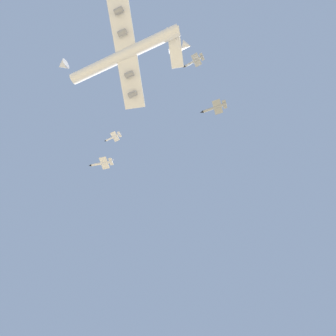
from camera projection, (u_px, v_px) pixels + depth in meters
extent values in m
cylinder|color=white|center=(123.00, 56.00, 145.24)|extent=(60.49, 42.44, 6.40)
cone|color=white|center=(62.00, 65.00, 147.67)|extent=(7.51, 7.82, 6.08)
cone|color=white|center=(187.00, 46.00, 143.39)|extent=(7.44, 7.13, 5.76)
cube|color=white|center=(127.00, 55.00, 144.18)|extent=(51.06, 48.31, 15.66)
cylinder|color=gray|center=(132.00, 94.00, 147.01)|extent=(5.83, 5.24, 3.00)
cylinder|color=gray|center=(129.00, 74.00, 144.52)|extent=(5.83, 5.24, 3.00)
cylinder|color=gray|center=(122.00, 33.00, 139.55)|extent=(5.83, 5.24, 3.00)
cylinder|color=gray|center=(119.00, 11.00, 137.07)|extent=(5.83, 5.24, 3.00)
cube|color=white|center=(175.00, 50.00, 151.21)|extent=(7.81, 8.09, 10.25)
cube|color=white|center=(175.00, 48.00, 144.02)|extent=(20.54, 19.68, 6.04)
cylinder|color=silver|center=(102.00, 163.00, 152.41)|extent=(10.31, 10.19, 1.50)
cone|color=black|center=(90.00, 165.00, 153.09)|extent=(2.48, 2.47, 1.50)
cube|color=silver|center=(104.00, 163.00, 152.10)|extent=(8.75, 8.79, 0.24)
cube|color=silver|center=(111.00, 160.00, 153.65)|extent=(1.85, 1.83, 2.60)
cube|color=silver|center=(111.00, 162.00, 152.10)|extent=(4.79, 4.82, 0.20)
cylinder|color=silver|center=(113.00, 137.00, 199.89)|extent=(11.93, 7.96, 1.50)
cone|color=black|center=(105.00, 141.00, 201.35)|extent=(2.49, 2.31, 1.50)
cube|color=silver|center=(115.00, 137.00, 199.42)|extent=(7.88, 9.12, 0.24)
cube|color=silver|center=(120.00, 134.00, 200.55)|extent=(2.16, 1.40, 2.60)
cube|color=silver|center=(119.00, 134.00, 199.00)|extent=(4.18, 5.15, 0.20)
cylinder|color=#999EA3|center=(215.00, 108.00, 139.05)|extent=(11.35, 8.92, 1.50)
cone|color=black|center=(202.00, 112.00, 140.20)|extent=(2.50, 2.39, 1.50)
cube|color=#999EA3|center=(218.00, 107.00, 138.64)|extent=(8.29, 9.05, 0.24)
cube|color=#999EA3|center=(224.00, 104.00, 139.94)|extent=(2.05, 1.59, 2.60)
cube|color=#999EA3|center=(225.00, 104.00, 138.39)|extent=(4.46, 5.05, 0.20)
cylinder|color=#999EA3|center=(194.00, 61.00, 166.22)|extent=(12.20, 7.38, 1.50)
cone|color=black|center=(184.00, 67.00, 167.85)|extent=(2.47, 2.26, 1.50)
cube|color=#999EA3|center=(196.00, 60.00, 165.71)|extent=(7.62, 9.13, 0.24)
cube|color=#999EA3|center=(202.00, 57.00, 166.75)|extent=(2.22, 1.29, 2.60)
cube|color=#999EA3|center=(202.00, 57.00, 165.20)|extent=(4.00, 5.18, 0.20)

